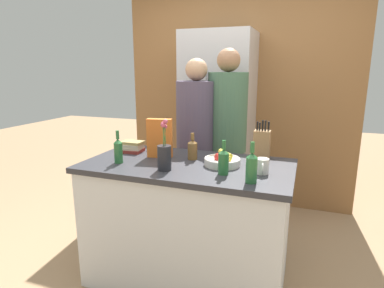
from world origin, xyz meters
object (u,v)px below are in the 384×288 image
object	(u,v)px
flower_vase	(164,155)
book_stack	(132,147)
refrigerator	(218,124)
bottle_water	(252,167)
cereal_box	(160,138)
person_in_blue	(227,135)
fruit_bowl	(223,160)
knife_block	(262,145)
bottle_wine	(223,161)
bottle_oil	(118,150)
bottle_vinegar	(193,149)
coffee_mug	(262,166)
person_at_sink	(196,141)

from	to	relation	value
flower_vase	book_stack	size ratio (longest dim) A/B	1.99
refrigerator	bottle_water	xyz separation A→B (m)	(0.64, -1.59, 0.04)
cereal_box	person_in_blue	world-z (taller)	person_in_blue
cereal_box	refrigerator	bearing A→B (deg)	84.73
flower_vase	person_in_blue	distance (m)	0.98
fruit_bowl	cereal_box	bearing A→B (deg)	174.29
person_in_blue	book_stack	bearing A→B (deg)	-131.49
knife_block	bottle_wine	distance (m)	0.47
bottle_water	person_in_blue	bearing A→B (deg)	111.49
book_stack	person_in_blue	distance (m)	0.88
bottle_oil	bottle_vinegar	bearing A→B (deg)	29.71
bottle_water	person_in_blue	xyz separation A→B (m)	(-0.40, 1.00, -0.03)
bottle_wine	flower_vase	bearing A→B (deg)	-172.75
coffee_mug	book_stack	distance (m)	1.09
person_at_sink	bottle_wine	bearing A→B (deg)	-63.53
coffee_mug	person_at_sink	distance (m)	0.99
refrigerator	knife_block	bearing A→B (deg)	-59.49
bottle_wine	person_in_blue	bearing A→B (deg)	102.47
refrigerator	person_in_blue	bearing A→B (deg)	-67.48
bottle_oil	bottle_water	distance (m)	0.97
person_at_sink	cereal_box	bearing A→B (deg)	-103.33
fruit_bowl	coffee_mug	distance (m)	0.30
bottle_vinegar	person_at_sink	xyz separation A→B (m)	(-0.16, 0.54, -0.07)
bottle_oil	person_in_blue	distance (m)	1.08
flower_vase	coffee_mug	size ratio (longest dim) A/B	2.81
fruit_bowl	bottle_wine	xyz separation A→B (m)	(0.05, -0.18, 0.05)
coffee_mug	bottle_wine	distance (m)	0.26
fruit_bowl	bottle_wine	bearing A→B (deg)	-74.33
fruit_bowl	flower_vase	world-z (taller)	flower_vase
bottle_oil	bottle_vinegar	xyz separation A→B (m)	(0.47, 0.27, -0.01)
knife_block	person_at_sink	distance (m)	0.75
fruit_bowl	knife_block	xyz separation A→B (m)	(0.23, 0.25, 0.08)
flower_vase	cereal_box	size ratio (longest dim) A/B	1.17
person_at_sink	book_stack	bearing A→B (deg)	-130.47
book_stack	bottle_vinegar	distance (m)	0.54
fruit_bowl	book_stack	world-z (taller)	fruit_bowl
knife_block	coffee_mug	distance (m)	0.35
cereal_box	person_at_sink	bearing A→B (deg)	80.15
bottle_vinegar	cereal_box	bearing A→B (deg)	-174.38
coffee_mug	person_in_blue	size ratio (longest dim) A/B	0.07
bottle_water	person_in_blue	size ratio (longest dim) A/B	0.14
coffee_mug	person_in_blue	bearing A→B (deg)	118.14
bottle_vinegar	person_at_sink	distance (m)	0.57
person_in_blue	flower_vase	bearing A→B (deg)	-96.26
flower_vase	person_in_blue	size ratio (longest dim) A/B	0.20
bottle_oil	person_in_blue	bearing A→B (deg)	57.97
fruit_bowl	bottle_wine	world-z (taller)	bottle_wine
fruit_bowl	person_in_blue	distance (m)	0.74
refrigerator	person_at_sink	size ratio (longest dim) A/B	1.17
cereal_box	person_in_blue	xyz separation A→B (m)	(0.36, 0.67, -0.08)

